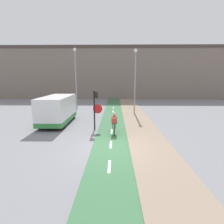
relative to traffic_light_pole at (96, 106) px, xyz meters
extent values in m
plane|color=gray|center=(1.17, -3.42, -1.77)|extent=(120.00, 120.00, 0.00)
cube|color=#3D7047|center=(1.17, -3.42, -1.76)|extent=(2.03, 60.00, 0.02)
cube|color=white|center=(1.17, -5.42, -1.75)|extent=(0.12, 1.10, 0.00)
cube|color=white|center=(1.17, -2.92, -1.75)|extent=(0.12, 1.10, 0.00)
cube|color=white|center=(1.17, -0.42, -1.75)|extent=(0.12, 1.10, 0.00)
cube|color=white|center=(1.17, 2.08, -1.75)|extent=(0.12, 1.10, 0.00)
cube|color=white|center=(1.17, 4.58, -1.75)|extent=(0.12, 1.10, 0.00)
cube|color=white|center=(1.17, 7.08, -1.75)|extent=(0.12, 1.10, 0.00)
cube|color=white|center=(1.17, 9.58, -1.75)|extent=(0.12, 1.10, 0.00)
cube|color=gray|center=(3.38, -3.42, -1.75)|extent=(2.40, 60.00, 0.05)
cube|color=slate|center=(1.17, 21.64, 2.64)|extent=(60.00, 5.00, 8.84)
cube|color=#473D38|center=(1.17, 21.64, 7.31)|extent=(60.00, 5.20, 0.50)
cylinder|color=black|center=(-0.09, 0.00, -0.35)|extent=(0.11, 0.11, 2.85)
cube|color=black|center=(0.07, 0.00, 0.80)|extent=(0.20, 0.20, 0.44)
sphere|color=red|center=(0.07, -0.11, 0.91)|extent=(0.09, 0.09, 0.09)
cone|color=red|center=(0.15, 0.00, -0.21)|extent=(0.67, 0.01, 0.67)
cone|color=silver|center=(0.15, 0.00, -0.21)|extent=(0.60, 0.02, 0.60)
cylinder|color=gray|center=(-3.17, 8.19, 1.61)|extent=(0.14, 0.14, 6.76)
sphere|color=silver|center=(-3.17, 8.19, 5.10)|extent=(0.36, 0.36, 0.36)
cylinder|color=gray|center=(3.44, 6.01, 1.38)|extent=(0.14, 0.14, 6.32)
sphere|color=silver|center=(3.44, 6.01, 4.65)|extent=(0.36, 0.36, 0.36)
cylinder|color=black|center=(1.35, -1.30, -1.46)|extent=(0.07, 0.63, 0.63)
cylinder|color=black|center=(1.35, -0.30, -1.46)|extent=(0.07, 0.63, 0.63)
cylinder|color=black|center=(1.35, -0.61, -1.30)|extent=(0.04, 0.64, 0.39)
cylinder|color=black|center=(1.35, -1.07, -1.28)|extent=(0.04, 0.33, 0.41)
cylinder|color=black|center=(1.35, -0.76, -1.10)|extent=(0.04, 0.92, 0.07)
cylinder|color=black|center=(1.35, -1.11, -1.47)|extent=(0.04, 0.38, 0.05)
cylinder|color=black|center=(1.35, -0.30, -1.07)|extent=(0.46, 0.03, 0.03)
cube|color=brown|center=(1.35, -0.87, -0.80)|extent=(0.36, 0.31, 0.59)
sphere|color=tan|center=(1.35, -0.83, -0.43)|extent=(0.22, 0.22, 0.22)
cylinder|color=#232328|center=(1.25, -0.90, -1.23)|extent=(0.04, 0.07, 0.39)
cylinder|color=#232328|center=(1.45, -0.90, -1.23)|extent=(0.04, 0.07, 0.39)
cube|color=red|center=(1.35, -1.05, -0.78)|extent=(0.28, 0.23, 0.39)
cube|color=white|center=(-3.33, 1.75, -0.51)|extent=(1.99, 4.73, 2.03)
cube|color=#33843D|center=(-3.33, 1.75, -1.35)|extent=(2.00, 4.74, 0.36)
cube|color=black|center=(-3.33, 4.09, -0.16)|extent=(1.79, 0.04, 0.70)
cylinder|color=black|center=(-4.23, 3.28, -1.42)|extent=(0.18, 0.70, 0.70)
cylinder|color=black|center=(-2.43, 3.28, -1.42)|extent=(0.18, 0.70, 0.70)
cylinder|color=black|center=(-4.23, 0.21, -1.42)|extent=(0.18, 0.70, 0.70)
cylinder|color=black|center=(-2.43, 0.21, -1.42)|extent=(0.18, 0.70, 0.70)
camera|label=1|loc=(1.41, -12.29, 1.96)|focal=28.00mm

